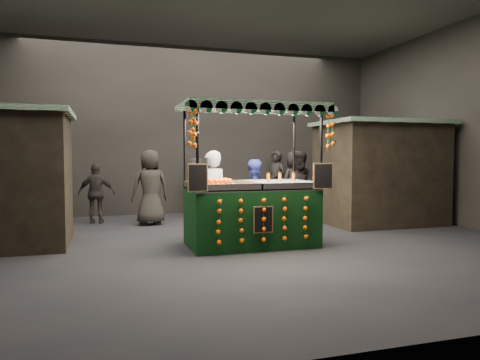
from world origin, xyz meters
name	(u,v)px	position (x,y,z in m)	size (l,w,h in m)	color
ground	(230,244)	(0.00, 0.00, 0.00)	(12.00, 12.00, 0.00)	black
market_hall	(229,70)	(0.00, 0.00, 3.38)	(12.10, 10.10, 5.05)	black
neighbour_stall_right	(379,172)	(4.40, 1.50, 1.31)	(3.00, 2.20, 2.60)	black
juice_stall	(252,203)	(0.36, -0.31, 0.83)	(2.78, 1.63, 2.69)	black
vendor_grey	(212,195)	(-0.23, 0.55, 0.92)	(0.74, 0.57, 1.83)	gray
vendor_blue	(253,197)	(0.76, 0.84, 0.82)	(0.87, 0.72, 1.65)	navy
shopper_0	(11,196)	(-4.50, 3.55, 0.76)	(0.62, 0.48, 1.52)	#282221
shopper_1	(302,185)	(2.93, 2.99, 0.93)	(1.11, 1.00, 1.86)	black
shopper_2	(96,193)	(-2.53, 3.56, 0.78)	(0.96, 0.52, 1.55)	#292321
shopper_3	(196,188)	(0.15, 4.01, 0.83)	(1.23, 1.15, 1.67)	black
shopper_4	(150,187)	(-1.24, 2.94, 0.94)	(1.00, 0.73, 1.89)	black
shopper_5	(358,185)	(4.39, 2.49, 0.91)	(1.62, 1.51, 1.82)	#282221
shopper_6	(276,181)	(2.79, 4.60, 0.94)	(0.70, 0.81, 1.88)	black
shopper_7	(295,184)	(2.81, 3.18, 0.94)	(1.03, 0.79, 1.88)	black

